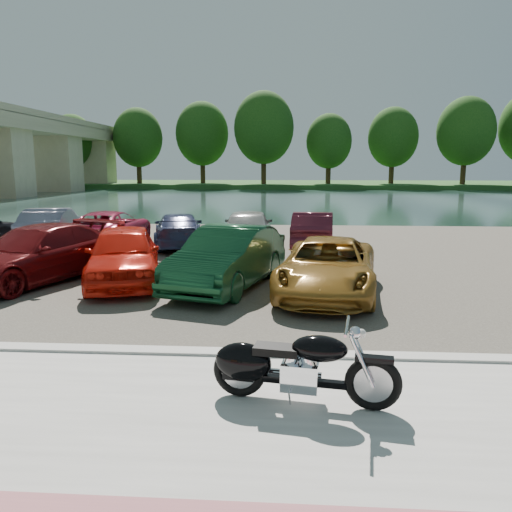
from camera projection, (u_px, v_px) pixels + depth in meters
The scene contains 17 objects.
ground at pixel (236, 425), 5.85m from camera, with size 200.00×200.00×0.00m, color #595447.
promenade at pixel (225, 472), 4.85m from camera, with size 60.00×6.00×0.10m, color #A09E97.
kerb at pixel (250, 355), 7.80m from camera, with size 60.00×0.30×0.14m, color #A09E97.
parking_lot at pixel (271, 257), 16.64m from camera, with size 60.00×18.00×0.04m, color #413D35.
river at pixel (283, 200), 45.13m from camera, with size 120.00×40.00×0.00m, color #1A2F2B.
far_bank at pixel (286, 184), 76.50m from camera, with size 120.00×24.00×0.60m, color #1F4A1A.
far_trees at pixel (317, 133), 68.85m from camera, with size 70.25×10.68×12.52m.
motorcycle at pixel (287, 366), 6.15m from camera, with size 2.32×0.80×1.05m.
car_3 at pixel (37, 254), 12.85m from camera, with size 2.02×4.97×1.44m, color #610D0F.
car_4 at pixel (124, 254), 12.67m from camera, with size 1.74×4.34×1.48m, color red.
car_5 at pixel (228, 258), 12.20m from camera, with size 1.58×4.53×1.49m, color #113E21.
car_6 at pixel (328, 267), 11.59m from camera, with size 2.15×4.65×1.29m, color olive.
car_9 at pixel (52, 226), 18.93m from camera, with size 1.50×4.29×1.41m, color slate.
car_10 at pixel (110, 228), 18.70m from camera, with size 2.20×4.76×1.32m, color #9E1A3B.
car_11 at pixel (179, 230), 18.45m from camera, with size 1.75×4.31×1.25m, color navy.
car_12 at pixel (248, 228), 18.00m from camera, with size 1.75×4.34×1.48m, color #A1A19D.
car_13 at pixel (313, 230), 18.17m from camera, with size 1.41×4.04×1.33m, color #501521.
Camera 1 is at (0.59, -5.38, 2.98)m, focal length 35.00 mm.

